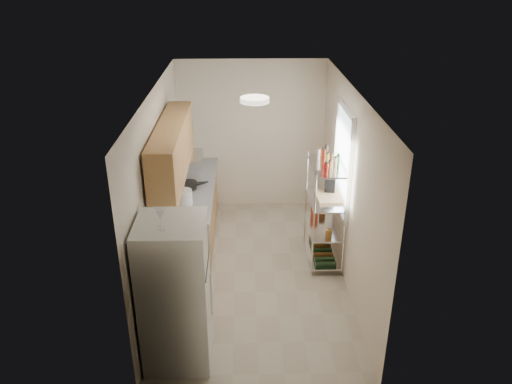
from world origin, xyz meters
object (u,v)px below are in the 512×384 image
at_px(refrigerator, 175,293).
at_px(cutting_board, 329,197).
at_px(rice_cooker, 183,197).
at_px(espresso_machine, 330,184).
at_px(frying_pan_large, 189,184).

xyz_separation_m(refrigerator, cutting_board, (1.93, 1.95, 0.18)).
height_order(refrigerator, rice_cooker, refrigerator).
xyz_separation_m(refrigerator, espresso_machine, (1.96, 2.14, 0.29)).
xyz_separation_m(rice_cooker, espresso_machine, (2.09, 0.12, 0.13)).
bearing_deg(cutting_board, espresso_machine, 81.13).
bearing_deg(frying_pan_large, rice_cooker, -101.77).
bearing_deg(cutting_board, frying_pan_large, 160.26).
bearing_deg(espresso_machine, refrigerator, -124.30).
bearing_deg(espresso_machine, frying_pan_large, 173.49).
height_order(refrigerator, cutting_board, refrigerator).
xyz_separation_m(cutting_board, espresso_machine, (0.03, 0.19, 0.11)).
height_order(frying_pan_large, espresso_machine, espresso_machine).
relative_size(rice_cooker, cutting_board, 0.56).
distance_m(refrigerator, espresso_machine, 2.92).
xyz_separation_m(rice_cooker, cutting_board, (2.06, -0.07, 0.02)).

